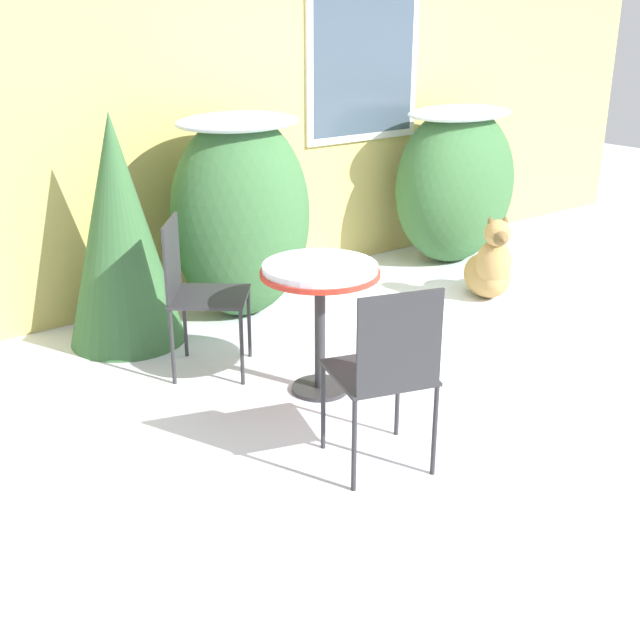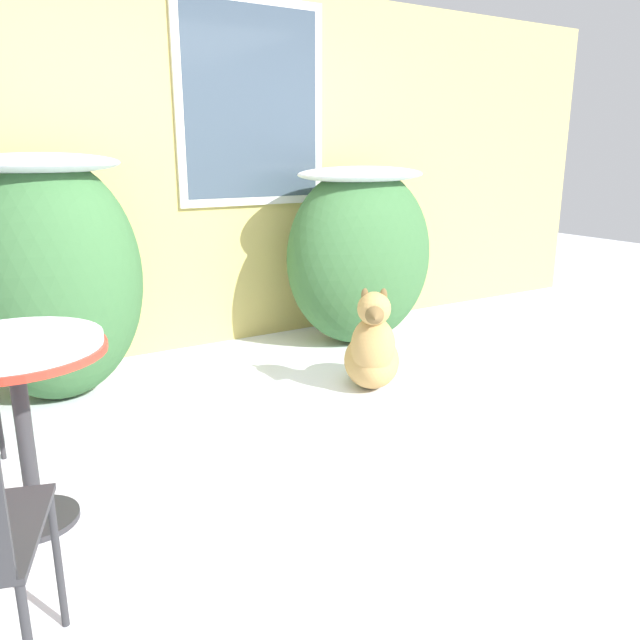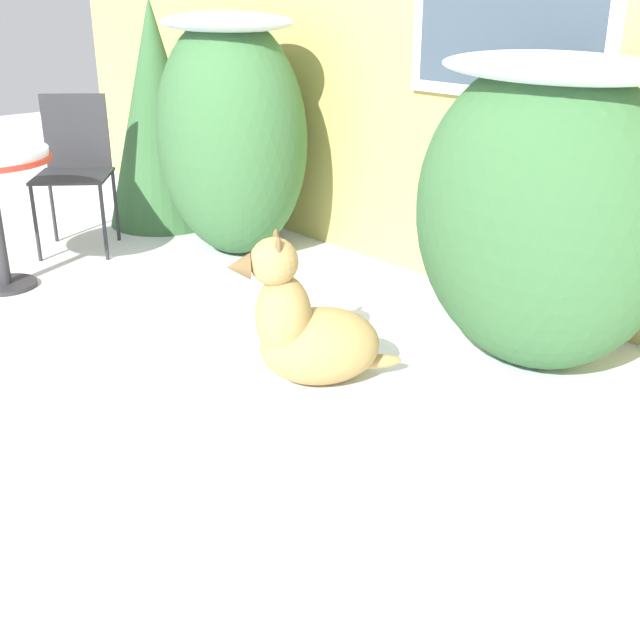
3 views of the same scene
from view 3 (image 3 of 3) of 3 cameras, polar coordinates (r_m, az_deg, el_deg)
name	(u,v)px [view 3 (image 3 of 3)]	position (r m, az deg, el deg)	size (l,w,h in m)	color
ground_plane	(105,397)	(3.52, -15.04, -5.32)	(16.00, 16.00, 0.00)	white
house_wall	(460,37)	(4.52, 9.92, 19.23)	(8.00, 0.10, 2.65)	tan
shrub_left	(231,132)	(5.10, -6.36, 13.16)	(1.06, 0.85, 1.47)	#386638
shrub_middle	(541,209)	(3.60, 15.41, 7.59)	(1.21, 0.84, 1.36)	#386638
evergreen_bush	(157,114)	(5.88, -11.51, 14.14)	(0.78, 0.78, 1.54)	#386638
patio_chair_near_table	(75,164)	(5.45, -17.06, 10.54)	(0.64, 0.64, 0.97)	#2D2D30
dog	(307,331)	(3.42, -0.95, -0.76)	(0.58, 0.67, 0.68)	tan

